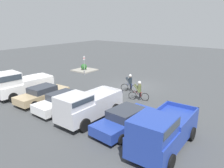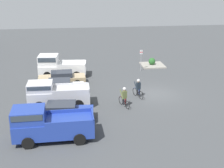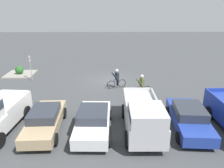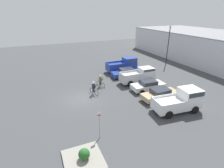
{
  "view_description": "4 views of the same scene",
  "coord_description": "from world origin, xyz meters",
  "px_view_note": "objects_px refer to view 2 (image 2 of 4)",
  "views": [
    {
      "loc": [
        -11.39,
        19.1,
        6.68
      ],
      "look_at": [
        -0.1,
        4.08,
        1.2
      ],
      "focal_mm": 35.0,
      "sensor_mm": 36.0,
      "label": 1
    },
    {
      "loc": [
        -26.25,
        7.63,
        10.39
      ],
      "look_at": [
        -0.1,
        4.08,
        1.2
      ],
      "focal_mm": 50.0,
      "sensor_mm": 36.0,
      "label": 2
    },
    {
      "loc": [
        0.23,
        19.81,
        6.95
      ],
      "look_at": [
        -0.1,
        4.08,
        1.2
      ],
      "focal_mm": 35.0,
      "sensor_mm": 36.0,
      "label": 3
    },
    {
      "loc": [
        18.78,
        -3.99,
        9.87
      ],
      "look_at": [
        -0.1,
        4.08,
        1.2
      ],
      "focal_mm": 28.0,
      "sensor_mm": 36.0,
      "label": 4
    }
  ],
  "objects_px": {
    "sedan_2": "(62,78)",
    "pickup_truck_2": "(58,65)",
    "cyclist_0": "(138,88)",
    "fire_lane_sign": "(141,58)",
    "pickup_truck_1": "(55,94)",
    "sedan_0": "(61,112)",
    "shrub": "(152,61)",
    "sedan_1": "(59,87)",
    "pickup_truck_0": "(47,124)",
    "cyclist_1": "(124,97)"
  },
  "relations": [
    {
      "from": "sedan_2",
      "to": "shrub",
      "type": "distance_m",
      "value": 12.06
    },
    {
      "from": "pickup_truck_0",
      "to": "cyclist_0",
      "type": "distance_m",
      "value": 10.19
    },
    {
      "from": "pickup_truck_2",
      "to": "pickup_truck_0",
      "type": "bearing_deg",
      "value": 178.77
    },
    {
      "from": "pickup_truck_0",
      "to": "sedan_1",
      "type": "xyz_separation_m",
      "value": [
        8.41,
        -0.58,
        -0.48
      ]
    },
    {
      "from": "sedan_0",
      "to": "sedan_1",
      "type": "bearing_deg",
      "value": 2.83
    },
    {
      "from": "sedan_0",
      "to": "fire_lane_sign",
      "type": "relative_size",
      "value": 1.96
    },
    {
      "from": "cyclist_0",
      "to": "fire_lane_sign",
      "type": "xyz_separation_m",
      "value": [
        8.1,
        -2.08,
        0.63
      ]
    },
    {
      "from": "sedan_0",
      "to": "pickup_truck_2",
      "type": "xyz_separation_m",
      "value": [
        11.25,
        0.55,
        0.51
      ]
    },
    {
      "from": "sedan_1",
      "to": "cyclist_0",
      "type": "relative_size",
      "value": 2.6
    },
    {
      "from": "fire_lane_sign",
      "to": "pickup_truck_1",
      "type": "bearing_deg",
      "value": 134.62
    },
    {
      "from": "sedan_2",
      "to": "shrub",
      "type": "relative_size",
      "value": 5.71
    },
    {
      "from": "pickup_truck_1",
      "to": "fire_lane_sign",
      "type": "distance_m",
      "value": 13.19
    },
    {
      "from": "shrub",
      "to": "sedan_0",
      "type": "bearing_deg",
      "value": 142.63
    },
    {
      "from": "sedan_2",
      "to": "cyclist_0",
      "type": "xyz_separation_m",
      "value": [
        -4.43,
        -6.84,
        0.19
      ]
    },
    {
      "from": "shrub",
      "to": "pickup_truck_0",
      "type": "bearing_deg",
      "value": 145.52
    },
    {
      "from": "sedan_2",
      "to": "pickup_truck_2",
      "type": "xyz_separation_m",
      "value": [
        2.85,
        0.46,
        0.51
      ]
    },
    {
      "from": "pickup_truck_0",
      "to": "pickup_truck_1",
      "type": "relative_size",
      "value": 1.04
    },
    {
      "from": "cyclist_0",
      "to": "cyclist_1",
      "type": "height_order",
      "value": "cyclist_0"
    },
    {
      "from": "sedan_2",
      "to": "pickup_truck_2",
      "type": "relative_size",
      "value": 0.9
    },
    {
      "from": "pickup_truck_1",
      "to": "pickup_truck_2",
      "type": "xyz_separation_m",
      "value": [
        8.45,
        -0.01,
        0.06
      ]
    },
    {
      "from": "pickup_truck_0",
      "to": "cyclist_0",
      "type": "xyz_separation_m",
      "value": [
        6.78,
        -7.6,
        -0.3
      ]
    },
    {
      "from": "pickup_truck_1",
      "to": "sedan_0",
      "type": "bearing_deg",
      "value": -168.69
    },
    {
      "from": "cyclist_0",
      "to": "cyclist_1",
      "type": "relative_size",
      "value": 1.0
    },
    {
      "from": "pickup_truck_0",
      "to": "cyclist_0",
      "type": "relative_size",
      "value": 3.02
    },
    {
      "from": "cyclist_0",
      "to": "shrub",
      "type": "bearing_deg",
      "value": -21.32
    },
    {
      "from": "pickup_truck_2",
      "to": "fire_lane_sign",
      "type": "relative_size",
      "value": 2.07
    },
    {
      "from": "sedan_0",
      "to": "pickup_truck_2",
      "type": "distance_m",
      "value": 11.28
    },
    {
      "from": "sedan_0",
      "to": "fire_lane_sign",
      "type": "distance_m",
      "value": 14.97
    },
    {
      "from": "sedan_1",
      "to": "fire_lane_sign",
      "type": "distance_m",
      "value": 11.2
    },
    {
      "from": "sedan_0",
      "to": "sedan_2",
      "type": "relative_size",
      "value": 1.05
    },
    {
      "from": "pickup_truck_0",
      "to": "cyclist_1",
      "type": "height_order",
      "value": "pickup_truck_0"
    },
    {
      "from": "pickup_truck_0",
      "to": "pickup_truck_2",
      "type": "distance_m",
      "value": 14.06
    },
    {
      "from": "sedan_2",
      "to": "cyclist_0",
      "type": "relative_size",
      "value": 2.69
    },
    {
      "from": "pickup_truck_1",
      "to": "cyclist_1",
      "type": "relative_size",
      "value": 2.91
    },
    {
      "from": "sedan_2",
      "to": "cyclist_1",
      "type": "bearing_deg",
      "value": -140.53
    },
    {
      "from": "sedan_0",
      "to": "cyclist_1",
      "type": "xyz_separation_m",
      "value": [
        2.03,
        -5.15,
        0.2
      ]
    },
    {
      "from": "pickup_truck_2",
      "to": "sedan_1",
      "type": "bearing_deg",
      "value": -177.2
    },
    {
      "from": "sedan_1",
      "to": "cyclist_1",
      "type": "bearing_deg",
      "value": -123.32
    },
    {
      "from": "pickup_truck_0",
      "to": "pickup_truck_1",
      "type": "height_order",
      "value": "pickup_truck_0"
    },
    {
      "from": "pickup_truck_1",
      "to": "sedan_1",
      "type": "height_order",
      "value": "pickup_truck_1"
    },
    {
      "from": "pickup_truck_0",
      "to": "shrub",
      "type": "xyz_separation_m",
      "value": [
        16.73,
        -11.49,
        -0.62
      ]
    },
    {
      "from": "pickup_truck_0",
      "to": "shrub",
      "type": "bearing_deg",
      "value": -34.48
    },
    {
      "from": "pickup_truck_2",
      "to": "cyclist_0",
      "type": "height_order",
      "value": "pickup_truck_2"
    },
    {
      "from": "sedan_2",
      "to": "pickup_truck_2",
      "type": "height_order",
      "value": "pickup_truck_2"
    },
    {
      "from": "pickup_truck_2",
      "to": "cyclist_1",
      "type": "xyz_separation_m",
      "value": [
        -9.22,
        -5.7,
        -0.31
      ]
    },
    {
      "from": "cyclist_1",
      "to": "shrub",
      "type": "distance_m",
      "value": 13.09
    },
    {
      "from": "cyclist_0",
      "to": "sedan_0",
      "type": "bearing_deg",
      "value": 120.48
    },
    {
      "from": "cyclist_1",
      "to": "shrub",
      "type": "xyz_separation_m",
      "value": [
        11.89,
        -5.48,
        -0.33
      ]
    },
    {
      "from": "sedan_0",
      "to": "pickup_truck_0",
      "type": "bearing_deg",
      "value": 163.05
    },
    {
      "from": "sedan_2",
      "to": "pickup_truck_2",
      "type": "bearing_deg",
      "value": 9.15
    }
  ]
}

